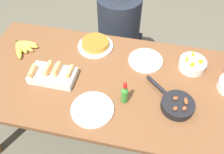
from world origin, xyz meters
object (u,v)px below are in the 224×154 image
melon_tray (53,75)px  empty_plate_near_front (92,109)px  hot_sauce_bottle (125,94)px  frittata_plate_center (95,44)px  person_figure (119,38)px  fruit_bowl_citrus (192,64)px  skillet (177,104)px  empty_plate_far_left (146,60)px  banana_bunch (24,46)px

melon_tray → empty_plate_near_front: melon_tray is taller
hot_sauce_bottle → frittata_plate_center: bearing=124.5°
hot_sauce_bottle → person_figure: person_figure is taller
fruit_bowl_citrus → skillet: bearing=-104.4°
frittata_plate_center → empty_plate_far_left: frittata_plate_center is taller
fruit_bowl_citrus → person_figure: (-0.60, 0.49, -0.28)m
skillet → fruit_bowl_citrus: size_ratio=1.71×
fruit_bowl_citrus → empty_plate_near_front: bearing=-140.2°
empty_plate_far_left → fruit_bowl_citrus: bearing=0.7°
frittata_plate_center → hot_sauce_bottle: size_ratio=1.57×
banana_bunch → empty_plate_far_left: 0.90m
frittata_plate_center → empty_plate_near_front: bearing=-76.9°
fruit_bowl_citrus → person_figure: 0.82m
melon_tray → person_figure: person_figure is taller
skillet → person_figure: size_ratio=0.27×
empty_plate_near_front → person_figure: (-0.03, 0.96, -0.25)m
empty_plate_near_front → person_figure: 1.00m
fruit_bowl_citrus → hot_sauce_bottle: bearing=-137.4°
banana_bunch → person_figure: 0.86m
melon_tray → fruit_bowl_citrus: size_ratio=1.65×
empty_plate_near_front → empty_plate_far_left: bearing=61.4°
empty_plate_near_front → empty_plate_far_left: 0.54m
banana_bunch → empty_plate_near_front: 0.76m
skillet → frittata_plate_center: bearing=7.3°
frittata_plate_center → person_figure: size_ratio=0.23×
banana_bunch → empty_plate_far_left: size_ratio=0.82×
skillet → empty_plate_near_front: size_ratio=1.20×
banana_bunch → fruit_bowl_citrus: 1.22m
banana_bunch → frittata_plate_center: (0.51, 0.13, 0.01)m
banana_bunch → melon_tray: (0.32, -0.23, 0.01)m
empty_plate_near_front → fruit_bowl_citrus: (0.57, 0.48, 0.03)m
melon_tray → person_figure: bearing=69.4°
melon_tray → empty_plate_near_front: 0.37m
frittata_plate_center → melon_tray: bearing=-118.8°
empty_plate_near_front → empty_plate_far_left: same height
frittata_plate_center → hot_sauce_bottle: (0.30, -0.43, 0.05)m
banana_bunch → hot_sauce_bottle: (0.81, -0.31, 0.05)m
empty_plate_near_front → person_figure: bearing=91.7°
skillet → melon_tray: bearing=37.2°
hot_sauce_bottle → person_figure: (-0.20, 0.86, -0.32)m
frittata_plate_center → empty_plate_near_front: frittata_plate_center is taller
melon_tray → frittata_plate_center: 0.40m
melon_tray → frittata_plate_center: bearing=61.2°
banana_bunch → skillet: (1.13, -0.29, 0.01)m
melon_tray → fruit_bowl_citrus: 0.94m
banana_bunch → skillet: size_ratio=0.64×
empty_plate_near_front → skillet: bearing=14.9°
frittata_plate_center → person_figure: 0.51m
person_figure → empty_plate_near_front: bearing=-88.3°
skillet → frittata_plate_center: 0.74m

